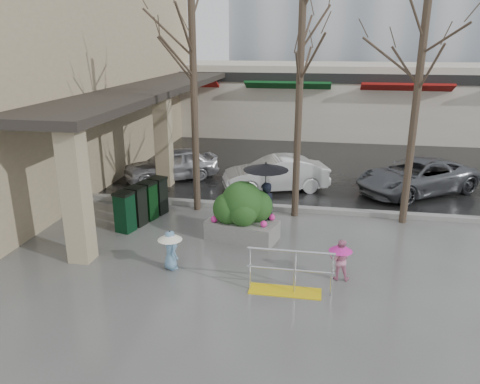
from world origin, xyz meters
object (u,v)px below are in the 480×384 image
(handrail, at_px, (288,277))
(tree_west, at_px, (193,48))
(car_c, at_px, (416,176))
(child_blue, at_px, (170,246))
(woman, at_px, (265,191))
(tree_mideast, at_px, (421,58))
(child_pink, at_px, (340,257))
(news_boxes, at_px, (142,203))
(planter, at_px, (243,212))
(car_a, at_px, (171,164))
(tree_midwest, at_px, (301,43))
(car_b, at_px, (276,174))

(handrail, distance_m, tree_west, 7.52)
(car_c, bearing_deg, child_blue, -78.30)
(tree_west, height_order, woman, tree_west)
(child_blue, bearing_deg, tree_mideast, -101.03)
(child_pink, distance_m, news_boxes, 6.41)
(planter, bearing_deg, car_c, 43.27)
(news_boxes, relative_size, car_a, 0.59)
(tree_midwest, xyz_separation_m, planter, (-1.32, -2.10, -4.43))
(tree_west, relative_size, child_blue, 6.83)
(handrail, bearing_deg, tree_west, 124.99)
(tree_midwest, bearing_deg, handrail, -88.09)
(handrail, bearing_deg, car_a, 123.52)
(news_boxes, height_order, car_c, car_c)
(planter, xyz_separation_m, car_a, (-3.79, 5.26, -0.17))
(tree_midwest, distance_m, car_c, 6.92)
(woman, relative_size, planter, 1.04)
(news_boxes, xyz_separation_m, car_b, (3.67, 3.83, 0.03))
(child_pink, bearing_deg, car_a, -45.83)
(car_a, bearing_deg, woman, 8.23)
(child_pink, xyz_separation_m, car_b, (-2.17, 6.46, 0.06))
(tree_west, height_order, tree_midwest, tree_midwest)
(planter, bearing_deg, tree_midwest, 57.82)
(tree_mideast, xyz_separation_m, child_pink, (-2.01, -3.98, -4.29))
(child_blue, relative_size, news_boxes, 0.46)
(car_a, bearing_deg, handrail, 0.39)
(tree_mideast, bearing_deg, child_pink, -116.79)
(tree_west, distance_m, woman, 4.83)
(planter, bearing_deg, tree_mideast, 24.46)
(handrail, distance_m, woman, 3.26)
(planter, bearing_deg, handrail, -61.20)
(child_blue, bearing_deg, car_a, -27.82)
(tree_west, xyz_separation_m, planter, (1.88, -2.10, -4.28))
(planter, xyz_separation_m, news_boxes, (-3.23, 0.75, -0.21))
(tree_west, distance_m, car_a, 5.78)
(planter, bearing_deg, child_pink, -35.76)
(car_b, bearing_deg, woman, -17.46)
(tree_mideast, bearing_deg, tree_west, -180.00)
(woman, height_order, child_blue, woman)
(tree_west, bearing_deg, car_a, 121.17)
(child_blue, xyz_separation_m, car_c, (6.90, 7.25, 0.03))
(woman, xyz_separation_m, car_a, (-4.38, 4.97, -0.72))
(car_b, bearing_deg, tree_mideast, 39.91)
(tree_mideast, height_order, car_b, tree_mideast)
(news_boxes, bearing_deg, child_pink, -8.67)
(tree_west, distance_m, tree_mideast, 6.50)
(tree_midwest, bearing_deg, car_c, 36.34)
(woman, xyz_separation_m, child_pink, (2.02, -2.17, -0.78))
(car_c, bearing_deg, handrail, -61.69)
(child_pink, bearing_deg, car_c, -109.90)
(car_a, height_order, car_b, same)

